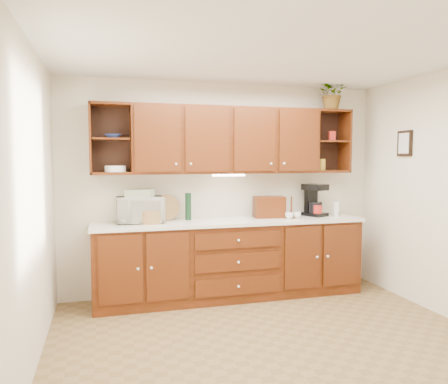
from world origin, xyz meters
TOP-DOWN VIEW (x-y plane):
  - floor at (0.00, 0.00)m, footprint 4.00×4.00m
  - ceiling at (0.00, 0.00)m, footprint 4.00×4.00m
  - back_wall at (0.00, 1.75)m, footprint 4.00×0.00m
  - left_wall at (-2.00, 0.00)m, footprint 0.00×3.50m
  - base_cabinets at (0.00, 1.45)m, footprint 3.20×0.60m
  - countertop at (0.00, 1.44)m, footprint 3.24×0.64m
  - upper_cabinets at (0.01, 1.59)m, footprint 3.20×0.33m
  - undercabinet_light at (0.00, 1.53)m, footprint 0.40×0.05m
  - framed_picture at (1.98, 0.90)m, footprint 0.03×0.24m
  - wicker_basket at (-0.95, 1.43)m, footprint 0.29×0.29m
  - microwave at (-1.06, 1.52)m, footprint 0.53×0.36m
  - towel_stack at (-1.06, 1.52)m, footprint 0.35×0.31m
  - wine_bottle at (-0.49, 1.58)m, footprint 0.09×0.09m
  - woven_tray at (-0.73, 1.62)m, footprint 0.32×0.14m
  - bread_box at (0.52, 1.53)m, footprint 0.40×0.28m
  - mug_tree at (0.76, 1.40)m, footprint 0.24×0.24m
  - canister_red at (1.14, 1.43)m, footprint 0.14×0.14m
  - canister_white at (1.43, 1.48)m, footprint 0.10×0.10m
  - canister_yellow at (0.59, 1.50)m, footprint 0.09×0.09m
  - coffee_maker at (1.14, 1.53)m, footprint 0.31×0.35m
  - bowl_stack at (-1.34, 1.58)m, footprint 0.22×0.22m
  - plate_stack at (-1.32, 1.57)m, footprint 0.29×0.29m
  - pantry_box_yellow at (1.25, 1.56)m, footprint 0.10×0.09m
  - pantry_box_red at (1.38, 1.55)m, footprint 0.09×0.09m
  - potted_plant at (1.38, 1.54)m, footprint 0.42×0.38m

SIDE VIEW (x-z plane):
  - floor at x=0.00m, z-range 0.00..0.00m
  - base_cabinets at x=0.00m, z-range 0.00..0.90m
  - countertop at x=0.00m, z-range 0.90..0.94m
  - woven_tray at x=-0.73m, z-range 0.79..1.10m
  - mug_tree at x=0.76m, z-range 0.85..1.11m
  - canister_yellow at x=0.59m, z-range 0.94..1.04m
  - wicker_basket at x=-0.95m, z-range 0.94..1.08m
  - canister_red at x=1.14m, z-range 0.94..1.09m
  - canister_white at x=1.43m, z-range 0.94..1.12m
  - bread_box at x=0.52m, z-range 0.94..1.20m
  - microwave at x=-1.06m, z-range 0.94..1.23m
  - wine_bottle at x=-0.49m, z-range 0.94..1.26m
  - coffee_maker at x=1.14m, z-range 0.93..1.34m
  - towel_stack at x=-1.06m, z-range 1.23..1.32m
  - back_wall at x=0.00m, z-range -0.70..3.30m
  - left_wall at x=-2.00m, z-range -0.45..3.05m
  - undercabinet_light at x=0.00m, z-range 1.46..1.48m
  - plate_stack at x=-1.32m, z-range 1.52..1.59m
  - pantry_box_yellow at x=1.25m, z-range 1.52..1.67m
  - framed_picture at x=1.98m, z-range 1.70..2.00m
  - upper_cabinets at x=0.01m, z-range 1.49..2.29m
  - bowl_stack at x=-1.34m, z-range 1.90..1.95m
  - pantry_box_red at x=1.38m, z-range 1.90..2.02m
  - potted_plant at x=1.38m, z-range 2.29..2.70m
  - ceiling at x=0.00m, z-range 2.60..2.60m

